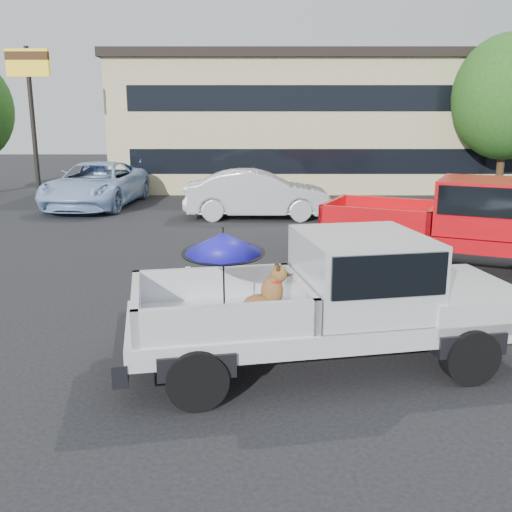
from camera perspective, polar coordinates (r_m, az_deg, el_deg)
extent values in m
plane|color=black|center=(9.26, 8.75, -8.28)|extent=(90.00, 90.00, 0.00)
cube|color=silver|center=(11.16, -8.29, -4.38)|extent=(0.12, 5.00, 0.01)
cube|color=silver|center=(11.88, 21.79, -4.12)|extent=(0.12, 5.00, 0.01)
cube|color=#C5B783|center=(29.68, 6.79, 12.85)|extent=(20.00, 8.00, 6.00)
cube|color=black|center=(29.79, 6.97, 18.82)|extent=(20.40, 8.40, 0.40)
cube|color=black|center=(25.80, 7.72, 9.35)|extent=(18.00, 0.08, 1.10)
cube|color=black|center=(25.73, 7.92, 15.36)|extent=(18.00, 0.08, 1.10)
cylinder|color=black|center=(24.08, -21.36, 11.82)|extent=(0.18, 0.18, 6.00)
cube|color=yellow|center=(24.15, -21.89, 17.50)|extent=(1.60, 0.18, 1.00)
cube|color=#381E0C|center=(24.18, -21.94, 18.08)|extent=(1.60, 0.22, 0.30)
cylinder|color=#332114|center=(26.67, 23.24, 8.22)|extent=(0.32, 0.32, 2.73)
ellipsoid|color=#214E16|center=(26.60, 23.84, 14.33)|extent=(4.46, 4.46, 5.13)
cylinder|color=#332114|center=(33.37, 13.06, 10.00)|extent=(0.32, 0.32, 2.86)
ellipsoid|color=#214E16|center=(33.32, 13.35, 15.13)|extent=(4.68, 4.68, 5.38)
cylinder|color=black|center=(7.06, -5.93, -12.13)|extent=(0.80, 0.42, 0.76)
cylinder|color=black|center=(8.75, -6.99, -6.90)|extent=(0.80, 0.42, 0.76)
cylinder|color=black|center=(8.14, 20.58, -9.35)|extent=(0.80, 0.42, 0.76)
cylinder|color=black|center=(9.64, 14.96, -5.30)|extent=(0.80, 0.42, 0.76)
cube|color=silver|center=(8.12, 6.64, -6.39)|extent=(5.66, 2.90, 0.28)
cube|color=silver|center=(8.84, 19.19, -3.96)|extent=(1.83, 2.17, 0.46)
cube|color=black|center=(9.34, 23.02, -5.81)|extent=(0.57, 1.96, 0.30)
cube|color=black|center=(7.85, -13.18, -8.73)|extent=(0.55, 1.96, 0.28)
cube|color=silver|center=(8.09, 10.50, -1.55)|extent=(1.97, 2.12, 1.05)
cube|color=black|center=(8.04, 10.56, -0.17)|extent=(1.84, 2.19, 0.55)
cube|color=black|center=(7.80, -3.64, -6.69)|extent=(2.61, 2.24, 0.10)
cube|color=silver|center=(8.53, -4.41, -2.78)|extent=(2.28, 0.53, 0.50)
cube|color=silver|center=(6.89, -2.76, -6.86)|extent=(2.28, 0.53, 0.50)
cube|color=silver|center=(7.66, -11.90, -5.00)|extent=(0.44, 1.83, 0.50)
cube|color=silver|center=(7.90, 4.28, -4.13)|extent=(0.44, 1.83, 0.50)
ellipsoid|color=brown|center=(7.81, 0.38, -5.01)|extent=(0.55, 0.49, 0.32)
cylinder|color=brown|center=(7.80, 2.39, -5.36)|extent=(0.07, 0.07, 0.24)
cylinder|color=brown|center=(7.95, 2.13, -4.99)|extent=(0.07, 0.07, 0.24)
ellipsoid|color=brown|center=(7.78, 1.62, -3.53)|extent=(0.35, 0.33, 0.43)
cylinder|color=red|center=(7.74, 1.78, -2.53)|extent=(0.21, 0.21, 0.04)
sphere|color=brown|center=(7.73, 2.29, -1.79)|extent=(0.23, 0.23, 0.23)
cone|color=black|center=(7.76, 3.23, -1.88)|extent=(0.18, 0.14, 0.11)
cone|color=black|center=(7.64, 2.25, -1.04)|extent=(0.08, 0.08, 0.12)
cone|color=black|center=(7.75, 2.05, -0.82)|extent=(0.08, 0.08, 0.12)
cylinder|color=brown|center=(7.81, -0.93, -5.79)|extent=(0.29, 0.05, 0.10)
cylinder|color=black|center=(7.59, -3.23, -2.70)|extent=(0.02, 0.10, 1.05)
cone|color=#1913AC|center=(7.45, -3.29, 1.32)|extent=(1.10, 1.12, 0.36)
cylinder|color=black|center=(7.42, -3.31, 2.52)|extent=(0.02, 0.02, 0.10)
cylinder|color=black|center=(7.48, -3.28, 0.35)|extent=(1.10, 1.10, 0.09)
cylinder|color=black|center=(13.44, 9.54, 0.57)|extent=(0.90, 0.64, 0.85)
cylinder|color=black|center=(15.39, 11.56, 2.17)|extent=(0.90, 0.64, 0.85)
cube|color=red|center=(14.01, 18.89, 1.91)|extent=(6.36, 4.44, 0.31)
cube|color=black|center=(14.65, 6.83, 2.30)|extent=(1.09, 2.07, 0.31)
cube|color=red|center=(13.84, 21.66, 4.74)|extent=(2.53, 2.63, 1.17)
cube|color=black|center=(13.81, 21.74, 5.65)|extent=(2.42, 2.66, 0.61)
cube|color=black|center=(14.23, 12.43, 2.79)|extent=(3.19, 2.93, 0.11)
cube|color=red|center=(15.12, 13.29, 4.66)|extent=(2.38, 1.16, 0.56)
cube|color=red|center=(13.24, 11.60, 3.49)|extent=(2.38, 1.16, 0.56)
cube|color=red|center=(14.48, 7.74, 4.52)|extent=(0.95, 1.92, 0.56)
cube|color=red|center=(13.98, 17.43, 3.68)|extent=(0.95, 1.92, 0.56)
imported|color=silver|center=(19.81, 0.18, 6.19)|extent=(5.02, 1.76, 1.65)
imported|color=#93B0DC|center=(23.22, -15.66, 6.88)|extent=(3.28, 6.34, 1.71)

